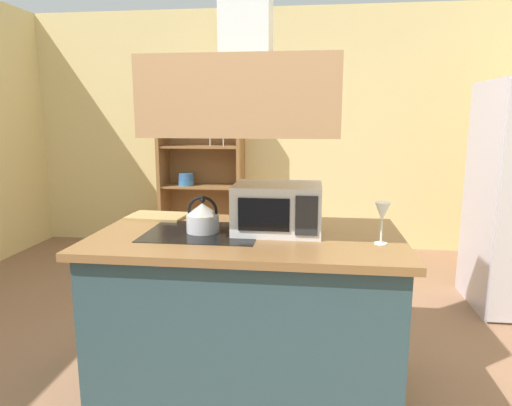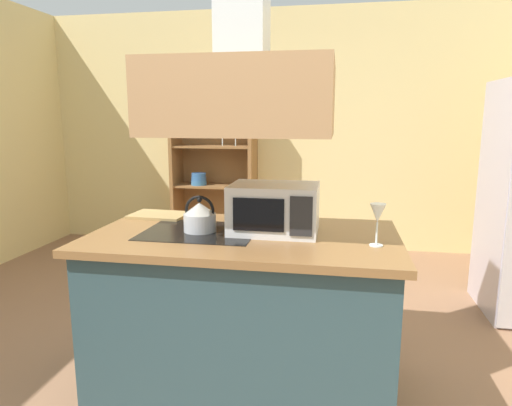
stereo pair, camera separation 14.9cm
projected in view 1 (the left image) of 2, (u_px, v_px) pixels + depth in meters
ground_plane at (248, 387)px, 2.58m from camera, size 7.80×7.80×0.00m
wall_back at (284, 131)px, 5.25m from camera, size 6.00×0.12×2.70m
kitchen_island at (248, 313)px, 2.48m from camera, size 1.62×0.92×0.90m
range_hood at (247, 74)px, 2.24m from camera, size 0.90×0.70×1.28m
dish_cabinet at (202, 179)px, 5.25m from camera, size 0.95×0.40×1.81m
kettle at (203, 217)px, 2.41m from camera, size 0.17×0.17×0.20m
cutting_board at (157, 216)px, 2.78m from camera, size 0.36×0.26×0.02m
microwave at (278, 208)px, 2.41m from camera, size 0.46×0.35×0.26m
wine_glass_on_counter at (382, 213)px, 2.17m from camera, size 0.08×0.08×0.21m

